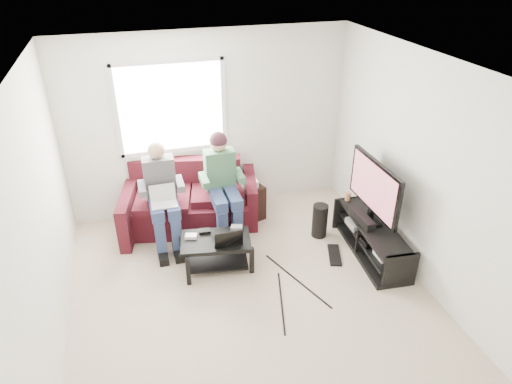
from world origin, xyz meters
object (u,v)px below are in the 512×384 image
(end_table, at_px, (250,201))
(tv_stand, at_px, (371,240))
(subwoofer, at_px, (320,221))
(tv, at_px, (374,188))
(coffee_table, at_px, (216,247))
(sofa, at_px, (191,203))

(end_table, bearing_deg, tv_stand, -45.57)
(subwoofer, bearing_deg, tv, -45.57)
(coffee_table, xyz_separation_m, subwoofer, (1.50, 0.28, -0.07))
(coffee_table, height_order, end_table, end_table)
(sofa, bearing_deg, subwoofer, -26.56)
(subwoofer, bearing_deg, tv_stand, -50.85)
(tv_stand, xyz_separation_m, subwoofer, (-0.47, 0.57, 0.03))
(subwoofer, bearing_deg, coffee_table, -169.36)
(end_table, bearing_deg, coffee_table, -125.36)
(coffee_table, xyz_separation_m, tv_stand, (1.96, -0.29, -0.10))
(sofa, xyz_separation_m, end_table, (0.83, -0.10, -0.05))
(coffee_table, xyz_separation_m, end_table, (0.70, 0.99, -0.03))
(subwoofer, height_order, end_table, end_table)
(end_table, bearing_deg, sofa, 173.06)
(coffee_table, relative_size, tv_stand, 0.64)
(subwoofer, bearing_deg, end_table, 138.10)
(coffee_table, bearing_deg, tv, -5.64)
(tv, bearing_deg, coffee_table, 174.36)
(tv_stand, bearing_deg, tv, 91.47)
(coffee_table, relative_size, subwoofer, 1.93)
(coffee_table, distance_m, tv_stand, 1.99)
(subwoofer, bearing_deg, sofa, 153.44)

